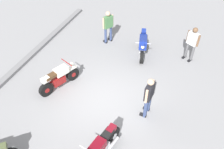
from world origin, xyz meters
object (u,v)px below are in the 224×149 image
object	(u,v)px
person_in_green_shirt	(108,25)
person_in_black_shirt	(149,95)
motorcycle_maroon_cruiser	(101,149)
motorcycle_cream_vintage	(59,78)
motorcycle_blue_sportbike	(143,44)
person_in_white_shirt	(192,42)

from	to	relation	value
person_in_green_shirt	person_in_black_shirt	bearing A→B (deg)	159.00
motorcycle_maroon_cruiser	person_in_green_shirt	size ratio (longest dim) A/B	1.16
motorcycle_cream_vintage	person_in_black_shirt	world-z (taller)	person_in_black_shirt
motorcycle_cream_vintage	motorcycle_blue_sportbike	distance (m)	4.40
motorcycle_maroon_cruiser	person_in_green_shirt	world-z (taller)	person_in_green_shirt
motorcycle_blue_sportbike	person_in_black_shirt	bearing A→B (deg)	4.59
motorcycle_blue_sportbike	person_in_black_shirt	xyz separation A→B (m)	(-3.63, -1.11, 0.41)
person_in_green_shirt	person_in_black_shirt	xyz separation A→B (m)	(-4.13, -3.12, -0.02)
person_in_white_shirt	person_in_black_shirt	bearing A→B (deg)	16.36
motorcycle_cream_vintage	person_in_green_shirt	size ratio (longest dim) A/B	1.04
person_in_white_shirt	motorcycle_maroon_cruiser	bearing A→B (deg)	13.90
person_in_green_shirt	motorcycle_blue_sportbike	bearing A→B (deg)	-162.13
person_in_white_shirt	person_in_black_shirt	distance (m)	4.19
motorcycle_cream_vintage	person_in_white_shirt	size ratio (longest dim) A/B	1.07
motorcycle_maroon_cruiser	person_in_black_shirt	size ratio (longest dim) A/B	1.19
motorcycle_blue_sportbike	motorcycle_cream_vintage	bearing A→B (deg)	-49.82
person_in_white_shirt	person_in_black_shirt	size ratio (longest dim) A/B	1.00
motorcycle_maroon_cruiser	motorcycle_cream_vintage	bearing A→B (deg)	-116.96
motorcycle_cream_vintage	person_in_black_shirt	size ratio (longest dim) A/B	1.06
motorcycle_blue_sportbike	person_in_black_shirt	world-z (taller)	person_in_black_shirt
motorcycle_cream_vintage	motorcycle_maroon_cruiser	world-z (taller)	motorcycle_maroon_cruiser
motorcycle_cream_vintage	person_in_white_shirt	distance (m)	6.29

